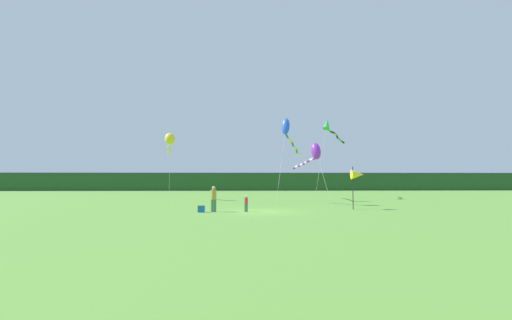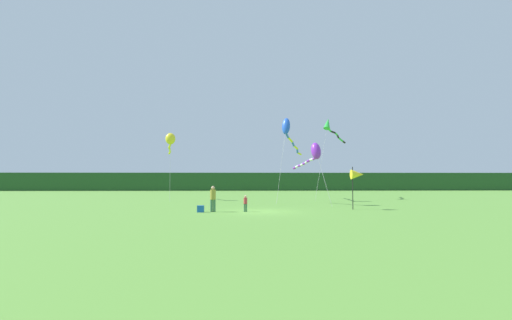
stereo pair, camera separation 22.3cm
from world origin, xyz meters
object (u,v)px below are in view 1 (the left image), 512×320
at_px(banner_flag_pole, 357,175).
at_px(kite_green, 329,127).
at_px(cooler_box, 201,209).
at_px(kite_blue, 287,131).
at_px(kite_purple, 314,153).
at_px(person_child, 246,203).
at_px(kite_yellow, 170,140).
at_px(person_adult, 214,197).

bearing_deg(banner_flag_pole, kite_green, 84.42).
height_order(cooler_box, kite_blue, kite_blue).
bearing_deg(cooler_box, kite_green, 52.96).
height_order(cooler_box, kite_purple, kite_purple).
height_order(person_child, banner_flag_pole, banner_flag_pole).
distance_m(banner_flag_pole, kite_green, 15.55).
relative_size(person_child, kite_yellow, 0.16).
height_order(kite_blue, kite_purple, kite_blue).
relative_size(kite_yellow, kite_blue, 0.76).
distance_m(person_adult, kite_green, 20.99).
distance_m(cooler_box, kite_green, 21.86).
height_order(cooler_box, banner_flag_pole, banner_flag_pole).
relative_size(person_adult, kite_green, 0.19).
relative_size(kite_green, kite_purple, 1.68).
xyz_separation_m(person_adult, kite_purple, (7.95, 6.28, 3.43)).
bearing_deg(person_child, cooler_box, -175.10).
height_order(banner_flag_pole, kite_blue, kite_blue).
bearing_deg(kite_purple, banner_flag_pole, -65.03).
xyz_separation_m(person_child, kite_purple, (5.80, 6.28, 3.77)).
distance_m(cooler_box, kite_yellow, 15.97).
bearing_deg(person_adult, kite_yellow, 111.83).
distance_m(person_child, kite_yellow, 16.73).
distance_m(person_child, kite_purple, 9.34).
distance_m(person_adult, cooler_box, 1.10).
bearing_deg(person_adult, person_child, 0.07).
bearing_deg(banner_flag_pole, person_adult, -171.06).
xyz_separation_m(kite_blue, kite_green, (5.11, 3.70, 0.93)).
height_order(person_adult, kite_blue, kite_blue).
bearing_deg(kite_purple, person_adult, -141.70).
bearing_deg(person_child, kite_green, 59.70).
distance_m(cooler_box, kite_purple, 11.67).
bearing_deg(banner_flag_pole, cooler_box, -170.42).
bearing_deg(person_child, kite_yellow, 119.09).
bearing_deg(cooler_box, banner_flag_pole, 9.58).
height_order(banner_flag_pole, kite_yellow, kite_yellow).
bearing_deg(kite_purple, kite_blue, 103.88).
distance_m(banner_flag_pole, kite_yellow, 20.20).
relative_size(person_adult, banner_flag_pole, 0.56).
bearing_deg(kite_purple, cooler_box, -143.21).
xyz_separation_m(kite_yellow, kite_blue, (11.97, -1.42, 0.85)).
xyz_separation_m(person_child, kite_blue, (4.29, 12.38, 6.37)).
bearing_deg(banner_flag_pole, kite_yellow, 142.06).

